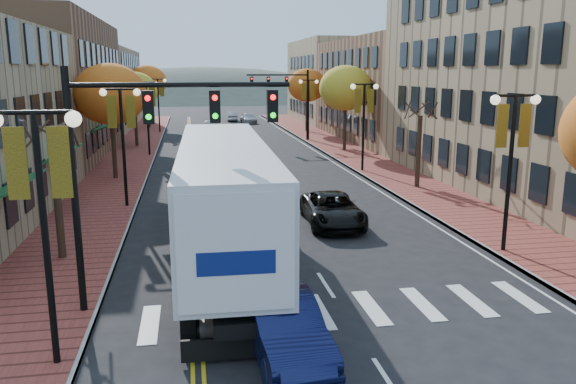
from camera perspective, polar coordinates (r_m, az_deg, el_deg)
name	(u,v)px	position (r m, az deg, el deg)	size (l,w,h in m)	color
ground	(362,342)	(15.18, 7.56, -14.83)	(200.00, 200.00, 0.00)	black
sidewalk_left	(129,159)	(46.11, -15.85, 3.25)	(4.00, 85.00, 0.15)	brown
sidewalk_right	(349,153)	(47.73, 6.21, 3.94)	(4.00, 85.00, 0.15)	brown
building_left_mid	(27,88)	(50.52, -25.00, 9.52)	(12.00, 24.00, 11.00)	brown
building_left_far	(83,89)	(74.98, -20.11, 9.85)	(12.00, 26.00, 9.50)	#9E8966
building_right_mid	(414,90)	(59.41, 12.70, 10.10)	(15.00, 24.00, 10.00)	brown
building_right_far	(353,81)	(80.16, 6.60, 11.13)	(15.00, 20.00, 11.00)	#9E8966
tree_left_a	(58,202)	(21.89, -22.35, -0.92)	(0.28, 0.28, 4.20)	#382619
tree_left_b	(110,94)	(37.19, -17.61, 9.44)	(4.48, 4.48, 7.21)	#382619
tree_left_c	(134,92)	(53.10, -15.38, 9.81)	(4.16, 4.16, 6.69)	#382619
tree_left_d	(147,82)	(71.03, -14.10, 10.81)	(4.61, 4.61, 7.42)	#382619
tree_right_b	(418,151)	(33.89, 13.12, 4.04)	(0.28, 0.28, 4.20)	#382619
tree_right_c	(346,88)	(48.71, 5.87, 10.45)	(4.48, 4.48, 7.21)	#382619
tree_right_d	(307,85)	(64.25, 1.92, 10.78)	(4.35, 4.35, 7.00)	#382619
lamp_left_a	(41,190)	(13.51, -23.81, 0.16)	(1.96, 0.36, 6.05)	black
lamp_left_b	(122,124)	(29.15, -16.51, 6.63)	(1.96, 0.36, 6.05)	black
lamp_left_c	(147,104)	(47.04, -14.13, 8.69)	(1.96, 0.36, 6.05)	black
lamp_left_d	(158,95)	(64.99, -13.06, 9.61)	(1.96, 0.36, 6.05)	black
lamp_right_a	(512,142)	(22.35, 21.81, 4.71)	(1.96, 0.36, 6.05)	black
lamp_right_b	(364,110)	(38.76, 7.72, 8.27)	(1.96, 0.36, 6.05)	black
lamp_right_c	(309,98)	(56.15, 2.10, 9.55)	(1.96, 0.36, 6.05)	black
traffic_mast_near	(144,143)	(16.02, -14.45, 4.83)	(6.10, 0.35, 7.00)	black
traffic_mast_far	(288,91)	(55.74, 0.04, 10.19)	(6.10, 0.34, 7.00)	black
semi_truck	(223,188)	(21.12, -6.65, 0.44)	(3.29, 17.83, 4.44)	black
navy_sedan	(283,325)	(14.16, -0.51, -13.40)	(1.59, 4.57, 1.51)	#0D1136
black_suv	(332,209)	(25.56, 4.53, -1.78)	(2.37, 5.15, 1.43)	black
car_far_white	(210,127)	(63.84, -7.90, 6.61)	(1.85, 4.61, 1.57)	silver
car_far_silver	(248,118)	(76.32, -4.05, 7.48)	(1.78, 4.39, 1.27)	#9B9BA2
car_far_oncoming	(232,116)	(79.64, -5.73, 7.65)	(1.36, 3.91, 1.29)	#ACADB4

